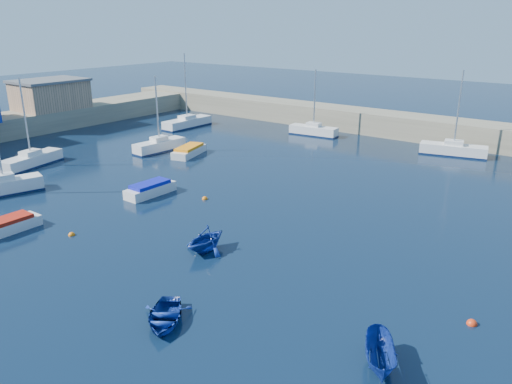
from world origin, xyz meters
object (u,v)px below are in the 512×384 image
Objects in this scene: motorboat_1 at (150,189)px; dinghy_left at (206,239)px; sailboat_4 at (187,122)px; brick_shed_a at (51,95)px; sailboat_6 at (453,149)px; sailboat_2 at (31,160)px; sailboat_5 at (313,130)px; motorboat_0 at (7,226)px; sailboat_3 at (159,145)px; dinghy_right at (381,356)px; sailboat_1 at (4,186)px; motorboat_2 at (189,151)px; dinghy_center at (164,316)px.

dinghy_left is at bearing -24.17° from motorboat_1.
motorboat_1 is (16.45, -20.84, -0.13)m from sailboat_4.
brick_shed_a is 48.55m from sailboat_6.
sailboat_2 is 0.89× the size of sailboat_4.
sailboat_6 is (30.69, 28.28, 0.01)m from sailboat_2.
sailboat_5 is 37.17m from motorboat_0.
sailboat_3 is 1.84× the size of motorboat_1.
dinghy_right is at bearing 179.41° from sailboat_6.
sailboat_3 is (20.12, -0.27, -3.48)m from brick_shed_a.
sailboat_4 is (-6.97, 27.69, -0.04)m from sailboat_1.
sailboat_6 reaches higher than sailboat_1.
brick_shed_a is at bearing 164.49° from motorboat_2.
brick_shed_a reaches higher than motorboat_0.
sailboat_2 is 0.97× the size of sailboat_6.
motorboat_2 is 1.58× the size of dinghy_center.
sailboat_5 is at bearing 20.44° from sailboat_4.
sailboat_2 is 31.26m from sailboat_5.
sailboat_3 is at bearing 110.85° from sailboat_6.
brick_shed_a is at bearing 159.35° from dinghy_left.
sailboat_6 reaches higher than motorboat_2.
sailboat_6 is at bearing 70.08° from sailboat_1.
sailboat_1 is (20.59, -17.20, -3.45)m from brick_shed_a.
motorboat_1 is (9.95, -10.08, -0.14)m from sailboat_3.
dinghy_right is at bearing -36.25° from sailboat_4.
sailboat_1 is at bearing -143.25° from motorboat_1.
motorboat_1 is 1.34× the size of dinghy_right.
sailboat_2 is at bearing -111.37° from sailboat_3.
dinghy_right is at bearing -49.87° from motorboat_2.
sailboat_2 reaches higher than motorboat_2.
sailboat_6 reaches higher than brick_shed_a.
dinghy_right is (33.18, -18.74, -0.01)m from sailboat_3.
sailboat_6 is at bearing 73.97° from dinghy_right.
dinghy_right is at bearing 3.28° from motorboat_0.
sailboat_2 is at bearing 152.32° from sailboat_1.
sailboat_2 is 22.09m from sailboat_4.
dinghy_left is (10.43, -4.88, 0.31)m from motorboat_1.
sailboat_3 is at bearing 110.05° from motorboat_0.
motorboat_0 is at bearing 142.38° from sailboat_6.
brick_shed_a is 1.02× the size of sailboat_3.
brick_shed_a is 1.88× the size of motorboat_1.
brick_shed_a is 1.04× the size of sailboat_1.
dinghy_right is at bearing -19.63° from brick_shed_a.
dinghy_center is (44.09, -21.94, -3.77)m from brick_shed_a.
sailboat_1 is 1.80× the size of motorboat_1.
motorboat_0 is (-1.01, -37.15, -0.17)m from sailboat_5.
sailboat_3 is 25.28m from dinghy_left.
sailboat_1 is 32.77m from dinghy_right.
motorboat_0 is 10.80m from motorboat_1.
sailboat_1 is 23.98m from dinghy_center.
sailboat_3 is 32.32m from dinghy_center.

